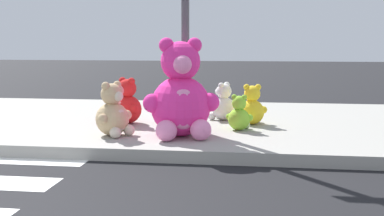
# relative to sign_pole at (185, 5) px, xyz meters

# --- Properties ---
(sidewalk) EXTENTS (28.00, 4.40, 0.15)m
(sidewalk) POSITION_rel_sign_pole_xyz_m (-1.00, 0.80, -1.77)
(sidewalk) COLOR #9E9B93
(sidewalk) RESTS_ON ground_plane
(sign_pole) EXTENTS (0.56, 0.11, 3.20)m
(sign_pole) POSITION_rel_sign_pole_xyz_m (0.00, 0.00, 0.00)
(sign_pole) COLOR #4C4C51
(sign_pole) RESTS_ON sidewalk
(plush_pink_large) EXTENTS (0.95, 0.89, 1.26)m
(plush_pink_large) POSITION_rel_sign_pole_xyz_m (0.03, -0.59, -1.20)
(plush_pink_large) COLOR #F22D93
(plush_pink_large) RESTS_ON sidewalk
(plush_tan) EXTENTS (0.51, 0.49, 0.70)m
(plush_tan) POSITION_rel_sign_pole_xyz_m (-0.84, -0.65, -1.42)
(plush_tan) COLOR tan
(plush_tan) RESTS_ON sidewalk
(plush_lavender) EXTENTS (0.46, 0.51, 0.67)m
(plush_lavender) POSITION_rel_sign_pole_xyz_m (-0.25, 0.61, -1.43)
(plush_lavender) COLOR #B28CD8
(plush_lavender) RESTS_ON sidewalk
(plush_white) EXTENTS (0.42, 0.42, 0.59)m
(plush_white) POSITION_rel_sign_pole_xyz_m (0.47, 0.78, -1.46)
(plush_white) COLOR white
(plush_white) RESTS_ON sidewalk
(plush_red) EXTENTS (0.47, 0.49, 0.68)m
(plush_red) POSITION_rel_sign_pole_xyz_m (-0.92, 0.26, -1.42)
(plush_red) COLOR red
(plush_red) RESTS_ON sidewalk
(plush_lime) EXTENTS (0.38, 0.34, 0.49)m
(plush_lime) POSITION_rel_sign_pole_xyz_m (0.75, -0.03, -1.50)
(plush_lime) COLOR #8CD133
(plush_lime) RESTS_ON sidewalk
(plush_yellow) EXTENTS (0.45, 0.41, 0.59)m
(plush_yellow) POSITION_rel_sign_pole_xyz_m (0.92, 0.46, -1.46)
(plush_yellow) COLOR yellow
(plush_yellow) RESTS_ON sidewalk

